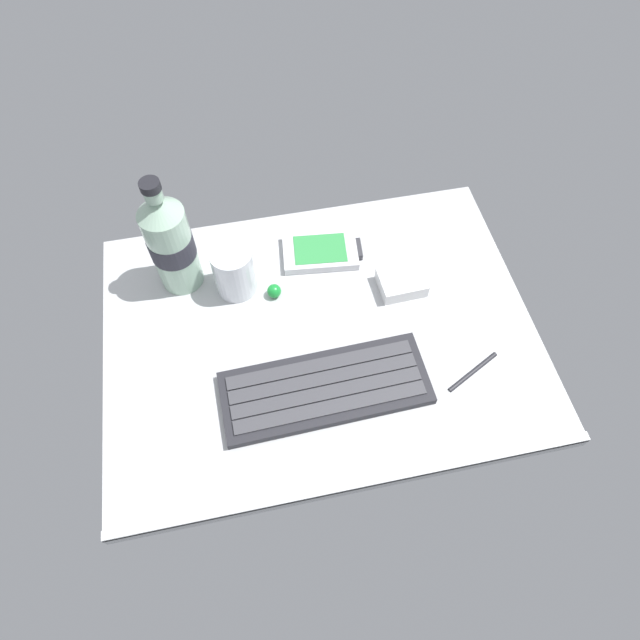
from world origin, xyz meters
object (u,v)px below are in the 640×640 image
(water_bottle, at_px, (170,242))
(trackball_mouse, at_px, (274,291))
(handheld_device, at_px, (321,252))
(charger_block, at_px, (402,283))
(juice_cup, at_px, (234,272))
(keyboard, at_px, (325,388))
(stylus_pen, at_px, (473,371))

(water_bottle, bearing_deg, trackball_mouse, -23.78)
(handheld_device, relative_size, charger_block, 1.91)
(handheld_device, distance_m, juice_cup, 0.15)
(juice_cup, xyz_separation_m, water_bottle, (-0.08, 0.03, 0.05))
(keyboard, height_order, water_bottle, water_bottle)
(charger_block, distance_m, stylus_pen, 0.18)
(keyboard, height_order, stylus_pen, keyboard)
(trackball_mouse, bearing_deg, stylus_pen, -36.22)
(handheld_device, xyz_separation_m, trackball_mouse, (-0.09, -0.06, 0.00))
(keyboard, bearing_deg, handheld_device, 79.82)
(trackball_mouse, relative_size, stylus_pen, 0.23)
(handheld_device, distance_m, trackball_mouse, 0.11)
(keyboard, bearing_deg, trackball_mouse, 104.25)
(keyboard, xyz_separation_m, stylus_pen, (0.21, -0.01, -0.00))
(water_bottle, bearing_deg, charger_block, -14.27)
(juice_cup, relative_size, trackball_mouse, 3.86)
(juice_cup, distance_m, trackball_mouse, 0.07)
(handheld_device, bearing_deg, trackball_mouse, -143.48)
(juice_cup, bearing_deg, water_bottle, 158.17)
(keyboard, height_order, juice_cup, juice_cup)
(keyboard, bearing_deg, charger_block, 44.41)
(handheld_device, relative_size, water_bottle, 0.64)
(charger_block, bearing_deg, trackball_mouse, 172.90)
(keyboard, distance_m, charger_block, 0.21)
(keyboard, distance_m, water_bottle, 0.31)
(charger_block, height_order, trackball_mouse, charger_block)
(water_bottle, xyz_separation_m, charger_block, (0.34, -0.09, -0.08))
(stylus_pen, bearing_deg, trackball_mouse, 117.11)
(keyboard, xyz_separation_m, trackball_mouse, (-0.04, 0.17, 0.00))
(juice_cup, distance_m, charger_block, 0.26)
(stylus_pen, bearing_deg, juice_cup, 118.64)
(charger_block, xyz_separation_m, stylus_pen, (0.06, -0.16, -0.01))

